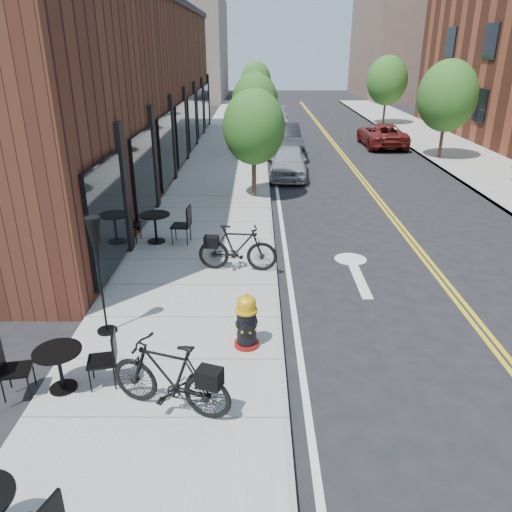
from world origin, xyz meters
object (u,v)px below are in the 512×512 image
object	(u,v)px
bicycle_right	(238,248)
parked_car_far	(382,135)
patio_umbrella	(97,252)
bistro_set_c	(155,224)
parked_car_a	(289,162)
parked_car_c	(275,118)
bistro_set_b	(59,364)
bicycle_left	(170,377)
parked_car_b	(282,140)
fire_hydrant	(247,322)

from	to	relation	value
bicycle_right	parked_car_far	xyz separation A→B (m)	(7.50, 17.33, -0.05)
patio_umbrella	parked_car_far	bearing A→B (deg)	63.88
bicycle_right	bistro_set_c	xyz separation A→B (m)	(-2.37, 1.92, -0.05)
bistro_set_c	parked_car_a	distance (m)	9.15
bistro_set_c	parked_car_c	world-z (taller)	parked_car_c
bistro_set_c	parked_car_far	bearing A→B (deg)	62.78
parked_car_a	parked_car_c	size ratio (longest dim) A/B	0.88
bistro_set_b	parked_car_a	size ratio (longest dim) A/B	0.46
bicycle_left	parked_car_b	size ratio (longest dim) A/B	0.40
fire_hydrant	bistro_set_b	xyz separation A→B (m)	(-2.93, -1.26, -0.03)
parked_car_c	bistro_set_b	bearing A→B (deg)	-94.97
parked_car_c	parked_car_far	bearing A→B (deg)	-49.57
bicycle_right	parked_car_a	size ratio (longest dim) A/B	0.50
bicycle_left	bicycle_right	world-z (taller)	bicycle_left
bistro_set_b	parked_car_b	world-z (taller)	parked_car_b
bicycle_right	parked_car_a	bearing A→B (deg)	-5.11
bistro_set_b	parked_car_far	xyz separation A→B (m)	(10.14, 21.99, 0.06)
bicycle_right	parked_car_a	xyz separation A→B (m)	(1.82, 10.05, -0.04)
parked_car_c	parked_car_far	world-z (taller)	parked_car_far
bistro_set_c	parked_car_a	xyz separation A→B (m)	(4.19, 8.13, 0.00)
fire_hydrant	bistro_set_b	world-z (taller)	fire_hydrant
bistro_set_c	parked_car_far	distance (m)	18.30
bistro_set_c	bicycle_right	bearing A→B (deg)	-33.53
fire_hydrant	bicycle_left	world-z (taller)	bicycle_left
bicycle_right	bicycle_left	bearing A→B (deg)	176.14
bicycle_left	patio_umbrella	distance (m)	2.96
bistro_set_b	parked_car_a	world-z (taller)	parked_car_a
fire_hydrant	bicycle_left	xyz separation A→B (m)	(-1.10, -1.75, 0.09)
bicycle_left	parked_car_b	bearing A→B (deg)	-168.07
parked_car_c	fire_hydrant	bearing A→B (deg)	-89.49
bicycle_right	parked_car_b	xyz separation A→B (m)	(1.76, 14.82, 0.10)
bistro_set_c	parked_car_b	xyz separation A→B (m)	(4.13, 12.91, 0.15)
fire_hydrant	parked_car_b	distance (m)	18.28
parked_car_far	bistro_set_b	bearing A→B (deg)	64.96
bistro_set_b	patio_umbrella	size ratio (longest dim) A/B	0.77
fire_hydrant	parked_car_far	bearing A→B (deg)	49.73
parked_car_a	parked_car_c	distance (m)	14.92
parked_car_far	parked_car_c	bearing A→B (deg)	-53.33
bicycle_right	bistro_set_c	bearing A→B (deg)	56.21
bicycle_left	bistro_set_b	world-z (taller)	bicycle_left
bistro_set_b	bistro_set_c	world-z (taller)	bistro_set_c
bistro_set_b	parked_car_c	bearing A→B (deg)	70.24
parked_car_a	parked_car_b	distance (m)	4.78
parked_car_b	bistro_set_b	bearing A→B (deg)	-106.39
fire_hydrant	parked_car_far	world-z (taller)	parked_car_far
bicycle_right	bistro_set_c	size ratio (longest dim) A/B	0.97
fire_hydrant	parked_car_a	bearing A→B (deg)	62.41
patio_umbrella	parked_car_c	distance (m)	28.21
bistro_set_b	parked_car_b	distance (m)	19.97
bicycle_right	parked_car_c	bearing A→B (deg)	1.12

